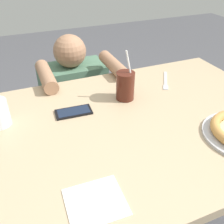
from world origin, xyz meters
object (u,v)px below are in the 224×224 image
at_px(fork, 166,81).
at_px(diner_seated, 76,110).
at_px(drink_cup_colored, 125,86).
at_px(cell_phone, 74,112).

bearing_deg(fork, diner_seated, 130.64).
bearing_deg(fork, drink_cup_colored, -164.67).
distance_m(drink_cup_colored, diner_seated, 0.67).
height_order(drink_cup_colored, diner_seated, drink_cup_colored).
distance_m(drink_cup_colored, fork, 0.28).
height_order(drink_cup_colored, fork, drink_cup_colored).
xyz_separation_m(cell_phone, diner_seated, (0.13, 0.54, -0.35)).
distance_m(cell_phone, diner_seated, 0.66).
xyz_separation_m(drink_cup_colored, cell_phone, (-0.25, -0.03, -0.06)).
relative_size(cell_phone, diner_seated, 0.17).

